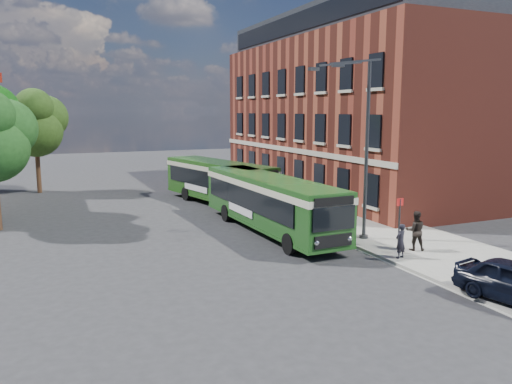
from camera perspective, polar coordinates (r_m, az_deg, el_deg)
name	(u,v)px	position (r m, az deg, el deg)	size (l,w,h in m)	color
ground	(254,242)	(25.35, -0.18, -5.72)	(120.00, 120.00, 0.00)	#28282A
pavement	(301,204)	(35.35, 5.18, -1.34)	(6.00, 48.00, 0.15)	gray
kerb_line	(262,208)	(34.03, 0.66, -1.84)	(0.12, 48.00, 0.01)	beige
brick_office	(355,106)	(41.82, 11.24, 9.65)	(12.10, 26.00, 14.20)	maroon
street_lamp	(361,147)	(25.16, 11.87, 5.05)	(2.96, 2.38, 9.00)	#343638
bus_stop_sign	(399,220)	(24.34, 16.06, -3.07)	(0.35, 0.08, 2.52)	#343638
bus_front	(269,199)	(27.14, 1.52, -0.75)	(3.00, 12.68, 3.02)	#1E4D19
bus_rear	(219,178)	(35.34, -4.30, 1.55)	(4.93, 11.31, 3.02)	#215016
pedestrian_a	(401,241)	(22.83, 16.19, -5.40)	(0.56, 0.37, 1.54)	black
pedestrian_b	(415,231)	(24.27, 17.75, -4.23)	(0.90, 0.70, 1.85)	black
tree_right	(36,123)	(43.60, -23.86, 7.26)	(4.92, 4.67, 8.30)	#372214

